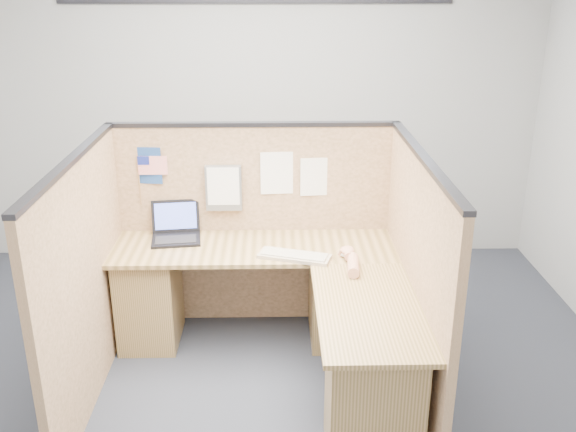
{
  "coord_description": "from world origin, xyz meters",
  "views": [
    {
      "loc": [
        0.15,
        -3.4,
        2.5
      ],
      "look_at": [
        0.23,
        0.5,
        1.02
      ],
      "focal_mm": 40.0,
      "sensor_mm": 36.0,
      "label": 1
    }
  ],
  "objects_px": {
    "laptop": "(177,230)",
    "keyboard": "(294,256)",
    "mouse": "(347,254)",
    "l_desk": "(281,317)"
  },
  "relations": [
    {
      "from": "l_desk",
      "to": "keyboard",
      "type": "distance_m",
      "value": 0.41
    },
    {
      "from": "mouse",
      "to": "keyboard",
      "type": "bearing_deg",
      "value": -178.58
    },
    {
      "from": "l_desk",
      "to": "keyboard",
      "type": "xyz_separation_m",
      "value": [
        0.09,
        0.19,
        0.35
      ]
    },
    {
      "from": "laptop",
      "to": "mouse",
      "type": "distance_m",
      "value": 1.23
    },
    {
      "from": "keyboard",
      "to": "mouse",
      "type": "bearing_deg",
      "value": 19.29
    },
    {
      "from": "l_desk",
      "to": "mouse",
      "type": "relative_size",
      "value": 17.82
    },
    {
      "from": "mouse",
      "to": "laptop",
      "type": "bearing_deg",
      "value": 162.89
    },
    {
      "from": "laptop",
      "to": "keyboard",
      "type": "relative_size",
      "value": 0.73
    },
    {
      "from": "l_desk",
      "to": "laptop",
      "type": "xyz_separation_m",
      "value": [
        -0.73,
        0.56,
        0.4
      ]
    },
    {
      "from": "l_desk",
      "to": "mouse",
      "type": "height_order",
      "value": "mouse"
    }
  ]
}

